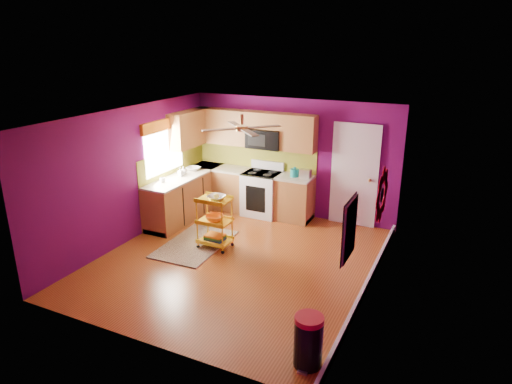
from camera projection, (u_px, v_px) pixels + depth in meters
The scene contains 18 objects.
ground at pixel (238, 260), 7.90m from camera, with size 5.00×5.00×0.00m, color brown.
room_envelope at pixel (238, 170), 7.37m from camera, with size 4.54×5.04×2.52m.
lower_cabinets at pixel (222, 195), 9.87m from camera, with size 2.81×2.31×0.94m.
electric_range at pixel (262, 193), 9.83m from camera, with size 0.76×0.66×1.13m.
upper_cabinetry at pixel (233, 130), 9.69m from camera, with size 2.80×2.30×1.26m.
left_window at pixel (164, 139), 9.15m from camera, with size 0.08×1.35×1.08m.
panel_door at pixel (354, 176), 9.13m from camera, with size 0.95×0.11×2.15m.
right_wall_art at pixel (369, 209), 6.24m from camera, with size 0.04×2.74×1.04m.
ceiling_fan at pixel (242, 128), 7.34m from camera, with size 1.01×1.01×0.26m.
shag_rug at pixel (195, 244), 8.50m from camera, with size 1.01×1.65×0.02m, color #311E10.
rolling_cart at pixel (215, 220), 8.23m from camera, with size 0.58×0.42×1.05m.
trash_can at pixel (308, 341), 5.29m from camera, with size 0.37×0.39×0.65m.
teal_kettle at pixel (295, 173), 9.39m from camera, with size 0.18×0.18×0.21m.
toaster at pixel (305, 174), 9.30m from camera, with size 0.22×0.15×0.18m, color beige.
soap_bottle_a at pixel (180, 172), 9.39m from camera, with size 0.09×0.09×0.19m, color #EA3F72.
soap_bottle_b at pixel (183, 170), 9.53m from camera, with size 0.14×0.14×0.17m, color white.
counter_dish at pixel (193, 169), 9.85m from camera, with size 0.29×0.29×0.07m, color white.
counter_cup at pixel (163, 180), 9.02m from camera, with size 0.12×0.12×0.09m, color white.
Camera 1 is at (3.36, -6.27, 3.67)m, focal length 32.00 mm.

